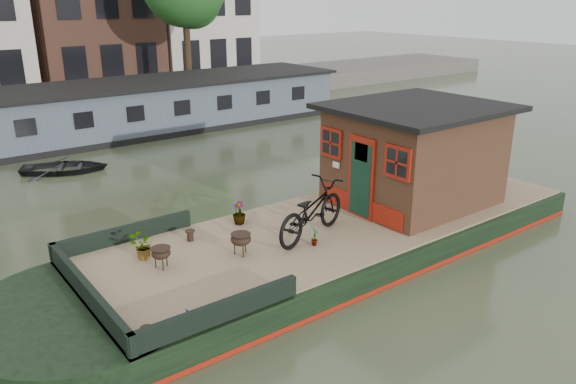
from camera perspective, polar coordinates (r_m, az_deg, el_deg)
ground at (r=13.19m, az=5.84°, el=-5.49°), size 120.00×120.00×0.00m
houseboat_hull at (r=12.28m, az=1.29°, el=-5.94°), size 14.01×4.02×0.60m
houseboat_deck at (r=12.94m, az=5.94°, el=-2.98°), size 11.80×3.80×0.05m
bow_bulwark at (r=10.37m, az=-15.28°, el=-8.30°), size 3.00×4.00×0.35m
cabin at (r=14.06m, az=12.68°, el=3.86°), size 4.00×3.50×2.42m
bicycle at (r=11.80m, az=2.38°, el=-1.91°), size 2.39×1.42×1.19m
potted_plant_a at (r=11.53m, az=2.72°, el=-4.49°), size 0.26×0.27×0.42m
potted_plant_c at (r=11.29m, az=-14.57°, el=-5.42°), size 0.46×0.40×0.51m
potted_plant_d at (r=12.63m, az=-5.00°, el=-2.09°), size 0.33×0.33×0.53m
potted_plant_e at (r=9.06m, az=-10.13°, el=-12.38°), size 0.17×0.19×0.29m
brazier_front at (r=11.16m, az=-4.79°, el=-5.30°), size 0.55×0.55×0.45m
brazier_rear at (r=10.86m, az=-12.74°, el=-6.55°), size 0.40×0.40×0.42m
bollard_port at (r=11.95m, az=-9.90°, el=-4.37°), size 0.20×0.20×0.23m
bollard_stbd at (r=8.85m, az=-14.15°, el=-13.80°), size 0.19×0.19×0.22m
dinghy at (r=19.92m, az=-21.77°, el=2.71°), size 3.34×3.00×0.57m
far_houseboat at (r=24.56m, az=-17.01°, el=7.83°), size 20.40×4.40×2.11m
quay at (r=30.75m, az=-21.29°, el=8.55°), size 60.00×6.00×0.90m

